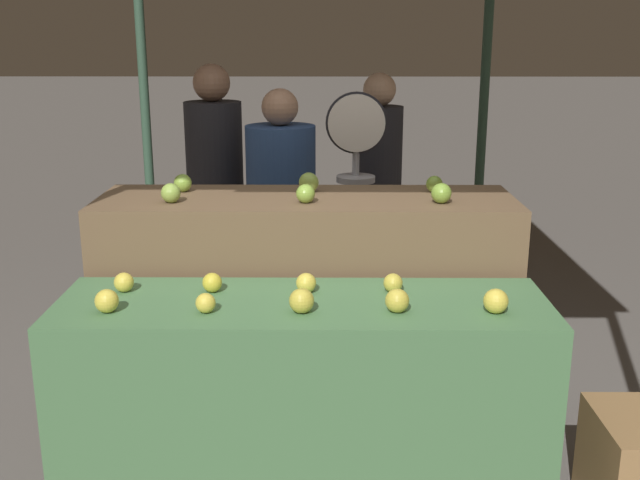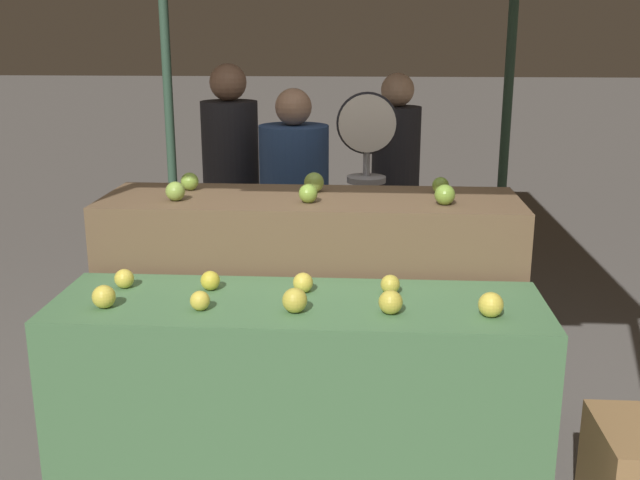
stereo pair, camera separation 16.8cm
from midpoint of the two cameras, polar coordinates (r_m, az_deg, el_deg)
display_counter_front at (r=2.93m, az=-2.97°, el=-12.84°), size 1.81×0.55×0.88m
display_counter_back at (r=3.42m, az=-2.43°, el=-6.13°), size 1.81×0.55×1.14m
apple_front_0 at (r=2.75m, az=-17.64°, el=-4.47°), size 0.08×0.08×0.08m
apple_front_1 at (r=2.67m, az=-10.51°, el=-4.76°), size 0.07×0.07×0.07m
apple_front_2 at (r=2.62m, az=-3.21°, el=-4.67°), size 0.09×0.09×0.09m
apple_front_3 at (r=2.63m, az=4.08°, el=-4.65°), size 0.09×0.09×0.09m
apple_front_4 at (r=2.67m, az=11.50°, el=-4.60°), size 0.09×0.09×0.09m
apple_front_5 at (r=2.95m, az=-16.31°, el=-3.13°), size 0.07×0.07×0.07m
apple_front_6 at (r=2.87m, az=-9.89°, el=-3.23°), size 0.07×0.07×0.07m
apple_front_7 at (r=2.82m, az=-2.77°, el=-3.30°), size 0.08×0.08×0.08m
apple_front_8 at (r=2.83m, az=3.89°, el=-3.30°), size 0.07×0.07×0.07m
apple_back_0 at (r=3.21m, az=-12.78°, el=3.50°), size 0.08×0.08×0.08m
apple_back_1 at (r=3.13m, az=-2.63°, el=3.54°), size 0.08×0.08×0.08m
apple_back_2 at (r=3.15m, az=7.72°, el=3.54°), size 0.09×0.09×0.09m
apple_back_3 at (r=3.42m, az=-11.82°, el=4.27°), size 0.08×0.08×0.08m
apple_back_4 at (r=3.34m, az=-2.31°, el=4.39°), size 0.09×0.09×0.09m
apple_back_5 at (r=3.37m, az=7.30°, el=4.24°), size 0.07×0.07×0.07m
produce_scale at (r=3.87m, az=1.50°, el=5.19°), size 0.31×0.20×1.55m
person_vendor_at_scale at (r=4.24m, az=-4.10°, el=2.46°), size 0.44×0.44×1.54m
person_customer_left at (r=4.56m, az=-9.03°, el=4.36°), size 0.39×0.39×1.66m
person_customer_right at (r=4.87m, az=3.44°, el=4.82°), size 0.41×0.41×1.59m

